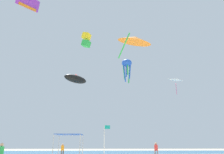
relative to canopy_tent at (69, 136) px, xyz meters
name	(u,v)px	position (x,y,z in m)	size (l,w,h in m)	color
ocean_strip	(110,152)	(5.15, 21.89, -2.46)	(110.00, 18.83, 0.03)	#28608C
canopy_tent	(69,136)	(0.00, 0.00, 0.00)	(2.82, 3.08, 2.62)	#B2B2B7
person_near_tent	(1,153)	(-3.81, -7.95, -1.49)	(0.40, 0.45, 1.68)	slate
person_leftmost	(156,149)	(10.21, 2.78, -1.44)	(0.46, 0.42, 1.77)	slate
person_central	(62,149)	(-1.64, 5.63, -1.51)	(0.39, 0.39, 1.64)	brown
banner_flag	(105,139)	(3.94, -2.73, -0.41)	(0.61, 0.06, 3.39)	silver
kite_parafoil_purple	(29,3)	(-7.57, 3.53, 19.25)	(1.86, 6.02, 3.66)	purple
kite_delta_orange	(135,39)	(7.55, -0.39, 11.60)	(5.82, 5.83, 3.60)	orange
kite_diamond_white	(176,81)	(18.11, 17.37, 11.30)	(3.10, 3.10, 3.26)	white
kite_inflatable_black	(76,79)	(-1.82, 16.68, 11.28)	(5.00, 5.09, 2.09)	black
kite_octopus_blue	(127,64)	(8.46, 18.67, 15.16)	(2.34, 2.34, 5.00)	blue
kite_box_yellow	(86,40)	(1.48, 0.24, 11.74)	(1.29, 1.21, 1.99)	yellow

